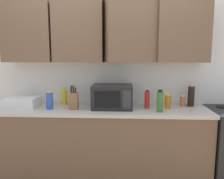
# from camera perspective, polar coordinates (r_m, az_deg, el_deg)

# --- Properties ---
(wall_back_with_cabinets) EXTENTS (3.39, 0.49, 2.60)m
(wall_back_with_cabinets) POSITION_cam_1_polar(r_m,az_deg,el_deg) (2.97, -1.75, 9.29)
(wall_back_with_cabinets) COLOR white
(wall_back_with_cabinets) RESTS_ON ground_plane
(counter_run) EXTENTS (2.52, 0.63, 0.90)m
(counter_run) POSITION_cam_1_polar(r_m,az_deg,el_deg) (2.96, -2.02, -13.06)
(counter_run) COLOR brown
(counter_run) RESTS_ON ground_plane
(microwave) EXTENTS (0.48, 0.37, 0.28)m
(microwave) POSITION_cam_1_polar(r_m,az_deg,el_deg) (2.80, 0.07, -1.74)
(microwave) COLOR black
(microwave) RESTS_ON counter_run
(dish_rack) EXTENTS (0.38, 0.30, 0.12)m
(dish_rack) POSITION_cam_1_polar(r_m,az_deg,el_deg) (3.06, -21.18, -2.93)
(dish_rack) COLOR silver
(dish_rack) RESTS_ON counter_run
(knife_block) EXTENTS (0.11, 0.13, 0.28)m
(knife_block) POSITION_cam_1_polar(r_m,az_deg,el_deg) (2.78, -9.38, -2.66)
(knife_block) COLOR brown
(knife_block) RESTS_ON counter_run
(bottle_green_oil) EXTENTS (0.07, 0.07, 0.25)m
(bottle_green_oil) POSITION_cam_1_polar(r_m,az_deg,el_deg) (2.66, 11.70, -2.89)
(bottle_green_oil) COLOR #386B2D
(bottle_green_oil) RESTS_ON counter_run
(bottle_spice_jar) EXTENTS (0.06, 0.06, 0.15)m
(bottle_spice_jar) POSITION_cam_1_polar(r_m,az_deg,el_deg) (3.04, 16.99, -2.65)
(bottle_spice_jar) COLOR #BC6638
(bottle_spice_jar) RESTS_ON counter_run
(bottle_yellow_mustard) EXTENTS (0.07, 0.07, 0.21)m
(bottle_yellow_mustard) POSITION_cam_1_polar(r_m,az_deg,el_deg) (3.06, -11.63, -1.79)
(bottle_yellow_mustard) COLOR gold
(bottle_yellow_mustard) RESTS_ON counter_run
(bottle_soy_dark) EXTENTS (0.08, 0.08, 0.27)m
(bottle_soy_dark) POSITION_cam_1_polar(r_m,az_deg,el_deg) (3.06, 18.86, -1.53)
(bottle_soy_dark) COLOR black
(bottle_soy_dark) RESTS_ON counter_run
(bottle_blue_cleaner) EXTENTS (0.08, 0.08, 0.22)m
(bottle_blue_cleaner) POSITION_cam_1_polar(r_m,az_deg,el_deg) (2.83, -15.09, -2.67)
(bottle_blue_cleaner) COLOR #2D56B7
(bottle_blue_cleaner) RESTS_ON counter_run
(bottle_red_sauce) EXTENTS (0.06, 0.06, 0.22)m
(bottle_red_sauce) POSITION_cam_1_polar(r_m,az_deg,el_deg) (2.81, 8.61, -2.52)
(bottle_red_sauce) COLOR red
(bottle_red_sauce) RESTS_ON counter_run
(bottle_amber_vinegar) EXTENTS (0.08, 0.08, 0.18)m
(bottle_amber_vinegar) POSITION_cam_1_polar(r_m,az_deg,el_deg) (2.87, 13.53, -2.92)
(bottle_amber_vinegar) COLOR #AD701E
(bottle_amber_vinegar) RESTS_ON counter_run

